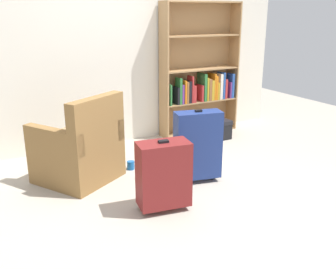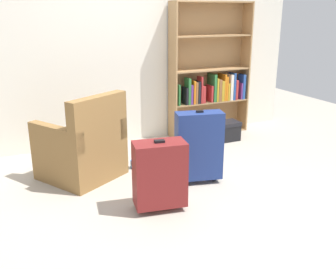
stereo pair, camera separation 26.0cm
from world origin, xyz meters
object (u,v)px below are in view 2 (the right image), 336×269
Objects in this scene: storage_box at (223,131)px; suitcase_navy_blue at (199,146)px; suitcase_dark_red at (160,174)px; mug at (134,164)px; bookshelf at (210,76)px; armchair at (83,148)px.

suitcase_navy_blue is (-0.94, -1.03, 0.25)m from storage_box.
suitcase_dark_red reaches higher than storage_box.
storage_box is (1.41, 0.42, 0.09)m from mug.
mug is 0.85m from suitcase_navy_blue.
armchair is (-1.98, -0.84, -0.50)m from bookshelf.
storage_box is (1.97, 0.42, -0.18)m from armchair.
armchair is 1.20m from suitcase_navy_blue.
suitcase_navy_blue is at bearing -132.21° from storage_box.
armchair is 2.16× the size of storage_box.
suitcase_navy_blue is (1.03, -0.61, 0.08)m from armchair.
armchair is at bearing 179.96° from mug.
bookshelf is at bearing 30.65° from mug.
storage_box is at bearing 42.63° from suitcase_dark_red.
armchair reaches higher than suitcase_dark_red.
bookshelf reaches higher than suitcase_navy_blue.
armchair is at bearing -167.84° from storage_box.
storage_box is 1.42m from suitcase_navy_blue.
bookshelf is 2.21m from armchair.
bookshelf reaches higher than mug.
suitcase_dark_red is at bearing -137.37° from storage_box.
mug is at bearing 84.04° from suitcase_dark_red.
armchair is 0.62m from mug.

